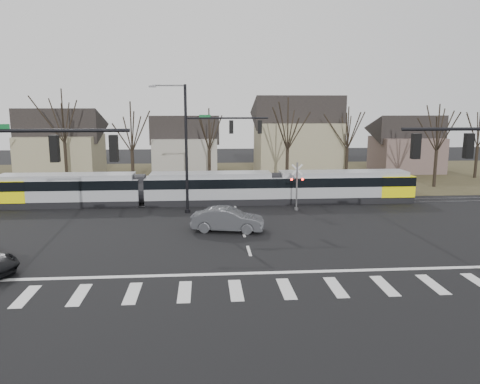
{
  "coord_description": "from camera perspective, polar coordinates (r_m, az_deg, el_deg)",
  "views": [
    {
      "loc": [
        -2.6,
        -24.75,
        8.54
      ],
      "look_at": [
        0.0,
        9.0,
        2.3
      ],
      "focal_mm": 35.0,
      "sensor_mm": 36.0,
      "label": 1
    }
  ],
  "objects": [
    {
      "name": "rail_crossing_signal",
      "position": [
        38.88,
        6.93,
        0.51
      ],
      "size": [
        1.08,
        0.36,
        4.0
      ],
      "color": "#59595B",
      "rests_on": "ground"
    },
    {
      "name": "sedan",
      "position": [
        32.33,
        -1.51,
        -3.37
      ],
      "size": [
        3.66,
        5.65,
        1.64
      ],
      "primitive_type": "imported",
      "rotation": [
        0.0,
        0.0,
        1.37
      ],
      "color": "#3F4045",
      "rests_on": "ground"
    },
    {
      "name": "crosswalk",
      "position": [
        22.58,
        2.59,
        -11.77
      ],
      "size": [
        27.0,
        2.6,
        0.01
      ],
      "color": "silver",
      "rests_on": "ground"
    },
    {
      "name": "signal_pole_near_left",
      "position": [
        20.5,
        -26.74,
        1.36
      ],
      "size": [
        9.28,
        0.44,
        10.2
      ],
      "color": "black",
      "rests_on": "ground"
    },
    {
      "name": "house_b",
      "position": [
        60.96,
        -6.69,
        6.08
      ],
      "size": [
        8.64,
        7.56,
        7.65
      ],
      "color": "gray",
      "rests_on": "ground"
    },
    {
      "name": "tram",
      "position": [
        41.35,
        -3.8,
        0.64
      ],
      "size": [
        36.64,
        2.72,
        2.78
      ],
      "color": "gray",
      "rests_on": "ground"
    },
    {
      "name": "tree_row",
      "position": [
        51.08,
        0.77,
        6.47
      ],
      "size": [
        59.2,
        7.2,
        10.0
      ],
      "color": "black",
      "rests_on": "ground"
    },
    {
      "name": "rail_pair",
      "position": [
        41.51,
        -0.72,
        -1.38
      ],
      "size": [
        90.0,
        1.52,
        0.06
      ],
      "color": "#59595E",
      "rests_on": "ground"
    },
    {
      "name": "signal_pole_far",
      "position": [
        37.35,
        -4.12,
        6.06
      ],
      "size": [
        9.28,
        0.44,
        10.2
      ],
      "color": "black",
      "rests_on": "ground"
    },
    {
      "name": "house_c",
      "position": [
        58.99,
        6.99,
        7.16
      ],
      "size": [
        10.8,
        8.64,
        10.1
      ],
      "color": "gray",
      "rests_on": "ground"
    },
    {
      "name": "ground",
      "position": [
        26.31,
        1.53,
        -8.5
      ],
      "size": [
        140.0,
        140.0,
        0.0
      ],
      "primitive_type": "plane",
      "color": "black"
    },
    {
      "name": "house_a",
      "position": [
        61.4,
        -20.98,
        5.95
      ],
      "size": [
        9.72,
        8.64,
        8.6
      ],
      "color": "gray",
      "rests_on": "ground"
    },
    {
      "name": "house_d",
      "position": [
        65.56,
        19.65,
        5.85
      ],
      "size": [
        8.64,
        7.56,
        7.65
      ],
      "color": "brown",
      "rests_on": "ground"
    },
    {
      "name": "stop_line",
      "position": [
        24.62,
        1.96,
        -9.84
      ],
      "size": [
        28.0,
        0.35,
        0.01
      ],
      "primitive_type": "cube",
      "color": "silver",
      "rests_on": "ground"
    },
    {
      "name": "lane_dashes",
      "position": [
        41.71,
        -0.74,
        -1.36
      ],
      "size": [
        0.18,
        30.0,
        0.01
      ],
      "color": "silver",
      "rests_on": "ground"
    },
    {
      "name": "grass_verge",
      "position": [
        57.44,
        -1.77,
        1.9
      ],
      "size": [
        140.0,
        28.0,
        0.01
      ],
      "primitive_type": "cube",
      "color": "#38331E",
      "rests_on": "ground"
    }
  ]
}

